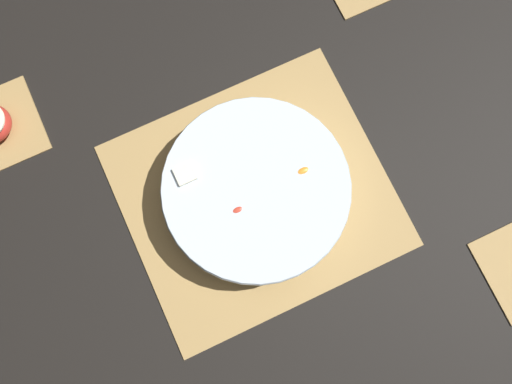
{
  "coord_description": "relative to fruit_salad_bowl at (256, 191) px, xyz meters",
  "views": [
    {
      "loc": [
        -0.06,
        -0.13,
        0.83
      ],
      "look_at": [
        0.0,
        0.0,
        0.03
      ],
      "focal_mm": 35.0,
      "sensor_mm": 36.0,
      "label": 1
    }
  ],
  "objects": [
    {
      "name": "ground_plane",
      "position": [
        0.0,
        0.0,
        -0.04
      ],
      "size": [
        6.0,
        6.0,
        0.0
      ],
      "primitive_type": "plane",
      "color": "black"
    },
    {
      "name": "bamboo_mat_center",
      "position": [
        0.0,
        0.0,
        -0.04
      ],
      "size": [
        0.43,
        0.39,
        0.01
      ],
      "color": "#A8844C",
      "rests_on": "ground_plane"
    },
    {
      "name": "fruit_salad_bowl",
      "position": [
        0.0,
        0.0,
        0.0
      ],
      "size": [
        0.3,
        0.3,
        0.07
      ],
      "color": "silver",
      "rests_on": "bamboo_mat_center"
    }
  ]
}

